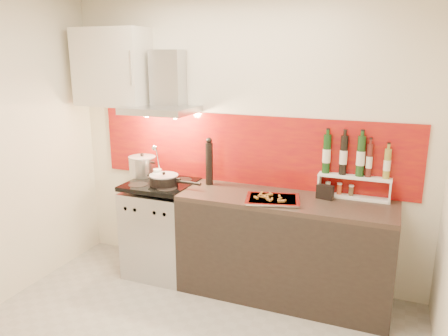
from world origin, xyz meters
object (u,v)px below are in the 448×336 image
at_px(baking_tray, 272,199).
at_px(saute_pan, 165,180).
at_px(stock_pot, 142,166).
at_px(range_stove, 162,229).
at_px(pepper_mill, 209,162).
at_px(counter, 284,248).

bearing_deg(baking_tray, saute_pan, 177.15).
height_order(stock_pot, saute_pan, stock_pot).
distance_m(range_stove, baking_tray, 1.21).
bearing_deg(pepper_mill, range_stove, -162.43).
bearing_deg(baking_tray, range_stove, 174.61).
height_order(range_stove, counter, range_stove).
height_order(counter, baking_tray, baking_tray).
xyz_separation_m(range_stove, baking_tray, (1.11, -0.10, 0.47)).
bearing_deg(stock_pot, range_stove, -27.21).
xyz_separation_m(saute_pan, baking_tray, (1.03, -0.05, -0.04)).
xyz_separation_m(counter, pepper_mill, (-0.76, 0.13, 0.66)).
bearing_deg(saute_pan, range_stove, 145.39).
xyz_separation_m(range_stove, pepper_mill, (0.44, 0.14, 0.67)).
distance_m(counter, saute_pan, 1.23).
relative_size(stock_pot, baking_tray, 0.53).
distance_m(range_stove, stock_pot, 0.65).
xyz_separation_m(range_stove, stock_pot, (-0.28, 0.14, 0.57)).
height_order(counter, pepper_mill, pepper_mill).
relative_size(counter, stock_pot, 6.79).
bearing_deg(saute_pan, counter, 2.97).
bearing_deg(counter, saute_pan, -177.03).
distance_m(range_stove, pepper_mill, 0.82).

